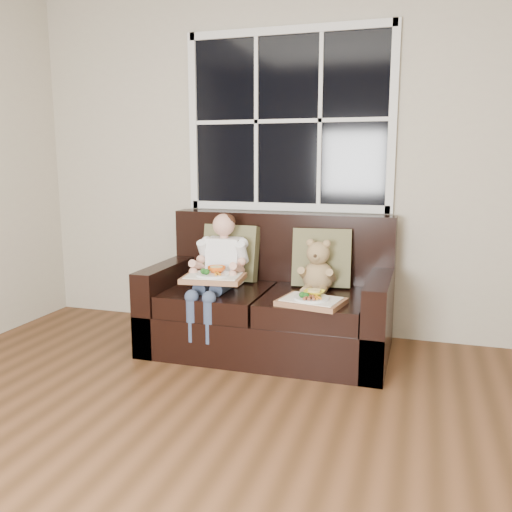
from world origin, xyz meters
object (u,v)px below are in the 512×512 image
(loveseat, at_px, (271,306))
(teddy_bear, at_px, (318,270))
(tray_right, at_px, (312,300))
(tray_left, at_px, (214,276))
(child, at_px, (220,263))

(loveseat, bearing_deg, teddy_bear, -0.20)
(teddy_bear, relative_size, tray_right, 0.86)
(loveseat, bearing_deg, tray_left, -137.10)
(loveseat, xyz_separation_m, child, (-0.35, -0.12, 0.32))
(child, relative_size, tray_left, 1.85)
(loveseat, distance_m, teddy_bear, 0.45)
(child, bearing_deg, teddy_bear, 9.50)
(teddy_bear, bearing_deg, tray_right, -82.75)
(loveseat, height_order, teddy_bear, loveseat)
(tray_left, height_order, tray_right, tray_left)
(tray_right, bearing_deg, teddy_bear, 105.62)
(teddy_bear, distance_m, tray_left, 0.73)
(child, xyz_separation_m, tray_right, (0.72, -0.24, -0.15))
(child, distance_m, teddy_bear, 0.70)
(loveseat, bearing_deg, child, -161.45)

